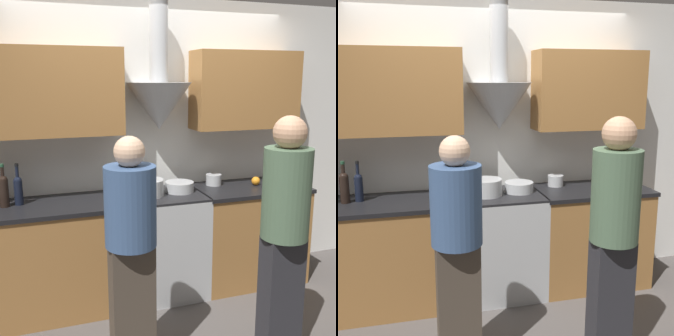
% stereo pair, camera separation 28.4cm
% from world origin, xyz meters
% --- Properties ---
extents(ground_plane, '(12.00, 12.00, 0.00)m').
position_xyz_m(ground_plane, '(0.00, 0.00, 0.00)').
color(ground_plane, '#4C4744').
extents(wall_back, '(8.40, 0.57, 2.60)m').
position_xyz_m(wall_back, '(-0.06, 0.57, 1.46)').
color(wall_back, white).
rests_on(wall_back, ground_plane).
extents(counter_left, '(1.36, 0.62, 0.92)m').
position_xyz_m(counter_left, '(-1.00, 0.30, 0.46)').
color(counter_left, '#9E6B38').
rests_on(counter_left, ground_plane).
extents(counter_right, '(1.03, 0.62, 0.92)m').
position_xyz_m(counter_right, '(0.84, 0.30, 0.46)').
color(counter_right, '#9E6B38').
rests_on(counter_right, ground_plane).
extents(stove_range, '(0.67, 0.60, 0.92)m').
position_xyz_m(stove_range, '(0.00, 0.31, 0.46)').
color(stove_range, '#B7BABC').
rests_on(stove_range, ground_plane).
extents(wine_bottle_3, '(0.07, 0.07, 0.34)m').
position_xyz_m(wine_bottle_3, '(-1.30, 0.34, 1.06)').
color(wine_bottle_3, black).
rests_on(wine_bottle_3, counter_left).
extents(wine_bottle_4, '(0.07, 0.07, 0.33)m').
position_xyz_m(wine_bottle_4, '(-1.19, 0.37, 1.05)').
color(wine_bottle_4, black).
rests_on(wine_bottle_4, counter_left).
extents(stock_pot, '(0.27, 0.27, 0.14)m').
position_xyz_m(stock_pot, '(-0.15, 0.29, 0.99)').
color(stock_pot, '#B7BABC').
rests_on(stock_pot, stove_range).
extents(mixing_bowl, '(0.25, 0.25, 0.09)m').
position_xyz_m(mixing_bowl, '(0.15, 0.33, 0.97)').
color(mixing_bowl, '#B7BABC').
rests_on(mixing_bowl, stove_range).
extents(orange_fruit, '(0.08, 0.08, 0.08)m').
position_xyz_m(orange_fruit, '(0.91, 0.32, 0.96)').
color(orange_fruit, orange).
rests_on(orange_fruit, counter_right).
extents(saucepan, '(0.15, 0.15, 0.10)m').
position_xyz_m(saucepan, '(0.54, 0.45, 0.97)').
color(saucepan, '#B7BABC').
rests_on(saucepan, counter_right).
extents(person_foreground_left, '(0.32, 0.32, 1.57)m').
position_xyz_m(person_foreground_left, '(-0.53, -0.63, 0.87)').
color(person_foreground_left, '#473D33').
rests_on(person_foreground_left, ground_plane).
extents(person_foreground_right, '(0.31, 0.31, 1.68)m').
position_xyz_m(person_foreground_right, '(0.45, -0.83, 0.94)').
color(person_foreground_right, '#28282D').
rests_on(person_foreground_right, ground_plane).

